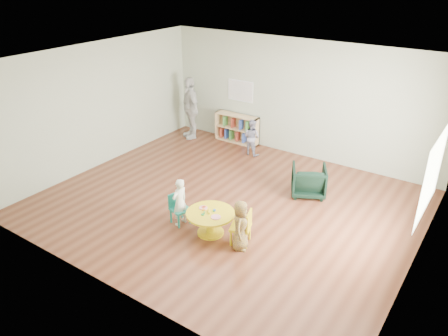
% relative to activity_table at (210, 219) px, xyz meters
% --- Properties ---
extents(room, '(7.10, 7.00, 2.80)m').
position_rel_activity_table_xyz_m(room, '(-0.33, 1.04, 1.60)').
color(room, '#562B1B').
rests_on(room, ground).
extents(activity_table, '(0.85, 0.85, 0.47)m').
position_rel_activity_table_xyz_m(activity_table, '(0.00, 0.00, 0.00)').
color(activity_table, gold).
rests_on(activity_table, ground).
extents(kid_chair_left, '(0.38, 0.38, 0.58)m').
position_rel_activity_table_xyz_m(kid_chair_left, '(-0.70, -0.02, 0.01)').
color(kid_chair_left, '#178273').
rests_on(kid_chair_left, ground).
extents(kid_chair_right, '(0.42, 0.42, 0.62)m').
position_rel_activity_table_xyz_m(kid_chair_right, '(0.63, 0.08, 0.04)').
color(kid_chair_right, gold).
rests_on(kid_chair_right, ground).
extents(bookshelf, '(1.20, 0.30, 0.75)m').
position_rel_activity_table_xyz_m(bookshelf, '(-1.96, 3.90, 0.07)').
color(bookshelf, tan).
rests_on(bookshelf, ground).
extents(alphabet_poster, '(0.74, 0.01, 0.54)m').
position_rel_activity_table_xyz_m(alphabet_poster, '(-1.95, 4.02, 1.05)').
color(alphabet_poster, white).
rests_on(alphabet_poster, ground).
extents(armchair, '(0.91, 0.92, 0.63)m').
position_rel_activity_table_xyz_m(armchair, '(0.82, 2.29, 0.02)').
color(armchair, black).
rests_on(armchair, ground).
extents(child_left, '(0.25, 0.35, 0.91)m').
position_rel_activity_table_xyz_m(child_left, '(-0.63, -0.06, 0.16)').
color(child_left, silver).
rests_on(child_left, ground).
extents(child_right, '(0.41, 0.50, 0.89)m').
position_rel_activity_table_xyz_m(child_right, '(0.66, -0.07, 0.15)').
color(child_right, gold).
rests_on(child_right, ground).
extents(toddler, '(0.47, 0.38, 0.90)m').
position_rel_activity_table_xyz_m(toddler, '(-1.20, 3.39, 0.16)').
color(toddler, '#1D1E48').
rests_on(toddler, ground).
extents(adult_caretaker, '(1.03, 0.86, 1.65)m').
position_rel_activity_table_xyz_m(adult_caretaker, '(-3.16, 3.47, 0.53)').
color(adult_caretaker, silver).
rests_on(adult_caretaker, ground).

